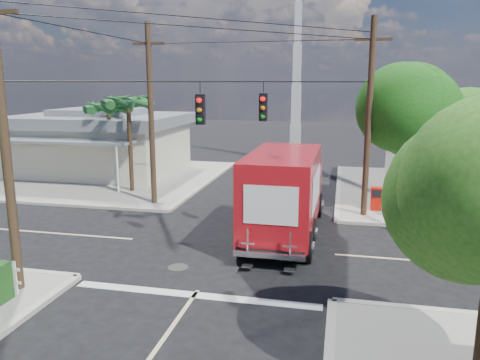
% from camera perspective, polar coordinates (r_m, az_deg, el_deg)
% --- Properties ---
extents(ground, '(120.00, 120.00, 0.00)m').
position_cam_1_polar(ground, '(18.13, -1.36, -8.09)').
color(ground, black).
rests_on(ground, ground).
extents(sidewalk_ne, '(14.12, 14.12, 0.14)m').
position_cam_1_polar(sidewalk_ne, '(28.92, 25.67, -1.56)').
color(sidewalk_ne, '#9D988E').
rests_on(sidewalk_ne, ground).
extents(sidewalk_nw, '(14.12, 14.12, 0.14)m').
position_cam_1_polar(sidewalk_nw, '(31.83, -15.92, 0.29)').
color(sidewalk_nw, '#9D988E').
rests_on(sidewalk_nw, ground).
extents(road_markings, '(32.00, 32.00, 0.01)m').
position_cam_1_polar(road_markings, '(16.80, -2.57, -9.74)').
color(road_markings, beige).
rests_on(road_markings, ground).
extents(building_nw, '(10.80, 10.20, 4.30)m').
position_cam_1_polar(building_nw, '(33.41, -16.55, 4.52)').
color(building_nw, beige).
rests_on(building_nw, sidewalk_nw).
extents(radio_tower, '(0.80, 0.80, 17.00)m').
position_cam_1_polar(radio_tower, '(36.74, 6.90, 10.89)').
color(radio_tower, silver).
rests_on(radio_tower, ground).
extents(tree_ne_front, '(4.21, 4.14, 6.66)m').
position_cam_1_polar(tree_ne_front, '(23.57, 20.18, 7.67)').
color(tree_ne_front, '#422D1C').
rests_on(tree_ne_front, sidewalk_ne).
extents(tree_ne_back, '(3.77, 3.66, 5.82)m').
position_cam_1_polar(tree_ne_back, '(26.23, 25.13, 6.36)').
color(tree_ne_back, '#422D1C').
rests_on(tree_ne_back, sidewalk_ne).
extents(palm_nw_front, '(3.01, 3.08, 5.59)m').
position_cam_1_polar(palm_nw_front, '(26.72, -13.48, 9.06)').
color(palm_nw_front, '#422D1C').
rests_on(palm_nw_front, sidewalk_nw).
extents(palm_nw_back, '(3.01, 3.08, 5.19)m').
position_cam_1_polar(palm_nw_back, '(28.97, -15.76, 8.40)').
color(palm_nw_back, '#422D1C').
rests_on(palm_nw_back, sidewalk_nw).
extents(utility_poles, '(12.00, 10.68, 9.00)m').
position_cam_1_polar(utility_poles, '(19.08, -4.95, 7.26)').
color(utility_poles, '#473321').
rests_on(utility_poles, ground).
extents(vending_boxes, '(1.90, 0.50, 1.10)m').
position_cam_1_polar(vending_boxes, '(23.54, 17.95, -2.25)').
color(vending_boxes, red).
rests_on(vending_boxes, sidewalk_ne).
extents(delivery_truck, '(2.73, 8.23, 3.54)m').
position_cam_1_polar(delivery_truck, '(19.01, 5.54, -1.55)').
color(delivery_truck, black).
rests_on(delivery_truck, ground).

